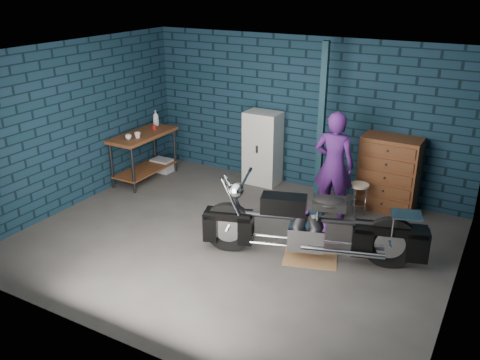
% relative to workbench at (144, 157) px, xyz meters
% --- Properties ---
extents(ground, '(6.00, 6.00, 0.00)m').
position_rel_workbench_xyz_m(ground, '(2.68, -1.30, -0.46)').
color(ground, '#484543').
rests_on(ground, ground).
extents(room_walls, '(6.02, 5.01, 2.71)m').
position_rel_workbench_xyz_m(room_walls, '(2.68, -0.74, 1.45)').
color(room_walls, '#0F2632').
rests_on(room_walls, ground).
extents(support_post, '(0.10, 0.10, 2.70)m').
position_rel_workbench_xyz_m(support_post, '(3.23, 0.65, 0.90)').
color(support_post, '#102732').
rests_on(support_post, ground).
extents(workbench, '(0.60, 1.40, 0.91)m').
position_rel_workbench_xyz_m(workbench, '(0.00, 0.00, 0.00)').
color(workbench, brown).
rests_on(workbench, ground).
extents(drip_mat, '(0.86, 0.74, 0.01)m').
position_rel_workbench_xyz_m(drip_mat, '(3.86, -1.19, -0.45)').
color(drip_mat, '#905F3F').
rests_on(drip_mat, ground).
extents(motorcycle, '(2.67, 1.45, 1.14)m').
position_rel_workbench_xyz_m(motorcycle, '(3.86, -1.19, 0.11)').
color(motorcycle, black).
rests_on(motorcycle, ground).
extents(person, '(0.67, 0.47, 1.74)m').
position_rel_workbench_xyz_m(person, '(3.63, 0.22, 0.41)').
color(person, '#491C69').
rests_on(person, ground).
extents(storage_bin, '(0.40, 0.29, 0.25)m').
position_rel_workbench_xyz_m(storage_bin, '(0.02, 0.49, -0.33)').
color(storage_bin, '#93959B').
rests_on(storage_bin, ground).
extents(locker, '(0.63, 0.45, 1.36)m').
position_rel_workbench_xyz_m(locker, '(2.02, 0.93, 0.22)').
color(locker, silver).
rests_on(locker, ground).
extents(tool_chest, '(0.93, 0.52, 1.24)m').
position_rel_workbench_xyz_m(tool_chest, '(4.33, 0.93, 0.16)').
color(tool_chest, brown).
rests_on(tool_chest, ground).
extents(shop_stool, '(0.38, 0.38, 0.55)m').
position_rel_workbench_xyz_m(shop_stool, '(4.01, 0.43, -0.18)').
color(shop_stool, '#BFAC90').
rests_on(shop_stool, ground).
extents(cup_a, '(0.12, 0.12, 0.09)m').
position_rel_workbench_xyz_m(cup_a, '(0.01, -0.40, 0.50)').
color(cup_a, '#BFAC90').
rests_on(cup_a, workbench).
extents(cup_b, '(0.13, 0.13, 0.10)m').
position_rel_workbench_xyz_m(cup_b, '(0.11, -0.27, 0.51)').
color(cup_b, '#BFAC90').
rests_on(cup_b, workbench).
extents(mug_red, '(0.08, 0.08, 0.10)m').
position_rel_workbench_xyz_m(mug_red, '(0.06, 0.28, 0.51)').
color(mug_red, maroon).
rests_on(mug_red, workbench).
extents(bottle, '(0.14, 0.14, 0.30)m').
position_rel_workbench_xyz_m(bottle, '(-0.11, 0.55, 0.61)').
color(bottle, '#93959B').
rests_on(bottle, workbench).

